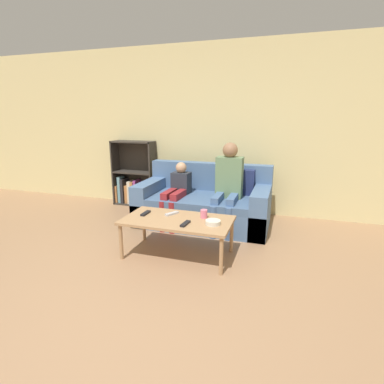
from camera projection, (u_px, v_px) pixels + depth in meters
The scene contains 12 objects.
ground_plane at pixel (116, 313), 2.38m from camera, with size 22.00×22.00×0.00m, color #997251.
wall_back at pixel (210, 130), 4.76m from camera, with size 12.00×0.06×2.60m.
couch at pixel (204, 205), 4.31m from camera, with size 1.84×0.94×0.83m.
bookshelf at pixel (133, 180), 5.23m from camera, with size 0.74×0.28×1.11m.
coffee_table at pixel (178, 222), 3.27m from camera, with size 1.19×0.63×0.43m.
person_adult at pixel (228, 181), 4.02m from camera, with size 0.36×0.64×1.18m.
person_child at pixel (177, 190), 4.22m from camera, with size 0.27×0.65×0.88m.
cup_near at pixel (204, 214), 3.29m from camera, with size 0.08×0.08×0.09m.
tv_remote_0 at pixel (146, 213), 3.42m from camera, with size 0.05×0.17×0.02m.
tv_remote_1 at pixel (185, 224), 3.09m from camera, with size 0.06×0.17×0.02m.
tv_remote_2 at pixel (172, 214), 3.41m from camera, with size 0.13×0.17×0.02m.
snack_bowl at pixel (213, 222), 3.10m from camera, with size 0.16×0.16×0.05m.
Camera 1 is at (1.21, -1.78, 1.53)m, focal length 28.00 mm.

